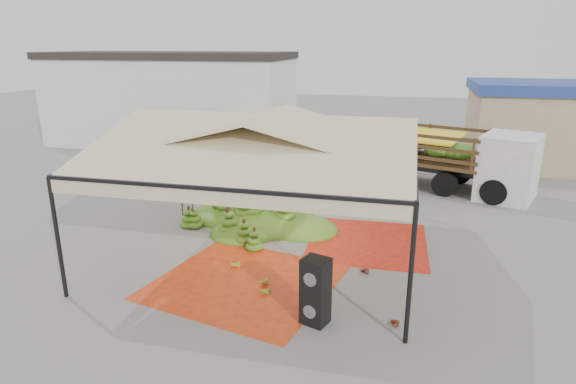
% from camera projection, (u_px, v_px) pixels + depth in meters
% --- Properties ---
extents(ground, '(90.00, 90.00, 0.00)m').
position_uv_depth(ground, '(270.00, 247.00, 14.47)').
color(ground, slate).
rests_on(ground, ground).
extents(canopy_tent, '(8.10, 8.10, 4.00)m').
position_uv_depth(canopy_tent, '(269.00, 139.00, 13.49)').
color(canopy_tent, black).
rests_on(canopy_tent, ground).
extents(building_white, '(14.30, 6.30, 5.40)m').
position_uv_depth(building_white, '(172.00, 98.00, 28.91)').
color(building_white, silver).
rests_on(building_white, ground).
extents(building_tan, '(6.30, 5.30, 4.10)m').
position_uv_depth(building_tan, '(536.00, 124.00, 23.69)').
color(building_tan, tan).
rests_on(building_tan, ground).
extents(tarp_left, '(5.10, 4.94, 0.01)m').
position_uv_depth(tarp_left, '(245.00, 282.00, 12.34)').
color(tarp_left, '#E84815').
rests_on(tarp_left, ground).
extents(tarp_right, '(3.63, 3.80, 0.01)m').
position_uv_depth(tarp_right, '(368.00, 242.00, 14.83)').
color(tarp_right, red).
rests_on(tarp_right, ground).
extents(banana_heap, '(6.57, 5.90, 1.18)m').
position_uv_depth(banana_heap, '(264.00, 208.00, 16.11)').
color(banana_heap, '#457618').
rests_on(banana_heap, ground).
extents(hand_yellow_a, '(0.55, 0.49, 0.21)m').
position_uv_depth(hand_yellow_a, '(234.00, 262.00, 13.21)').
color(hand_yellow_a, gold).
rests_on(hand_yellow_a, ground).
extents(hand_yellow_b, '(0.48, 0.40, 0.22)m').
position_uv_depth(hand_yellow_b, '(261.00, 280.00, 12.24)').
color(hand_yellow_b, gold).
rests_on(hand_yellow_b, ground).
extents(hand_red_a, '(0.49, 0.43, 0.20)m').
position_uv_depth(hand_red_a, '(391.00, 322.00, 10.39)').
color(hand_red_a, '#5F2615').
rests_on(hand_red_a, ground).
extents(hand_red_b, '(0.56, 0.52, 0.20)m').
position_uv_depth(hand_red_b, '(362.00, 271.00, 12.74)').
color(hand_red_b, '#5F1D15').
rests_on(hand_red_b, ground).
extents(hand_green, '(0.53, 0.50, 0.19)m').
position_uv_depth(hand_green, '(264.00, 289.00, 11.82)').
color(hand_green, '#567F1A').
rests_on(hand_green, ground).
extents(hanging_bunches, '(4.74, 0.24, 0.20)m').
position_uv_depth(hanging_bunches, '(291.00, 152.00, 15.05)').
color(hanging_bunches, '#377718').
rests_on(hanging_bunches, ground).
extents(speaker_stack, '(0.68, 0.64, 1.52)m').
position_uv_depth(speaker_stack, '(315.00, 291.00, 10.34)').
color(speaker_stack, black).
rests_on(speaker_stack, ground).
extents(banana_leaves, '(0.96, 1.36, 3.70)m').
position_uv_depth(banana_leaves, '(185.00, 216.00, 17.11)').
color(banana_leaves, '#2F7920').
rests_on(banana_leaves, ground).
extents(vendor, '(0.69, 0.47, 1.83)m').
position_uv_depth(vendor, '(274.00, 174.00, 18.99)').
color(vendor, gray).
rests_on(vendor, ground).
extents(truck_left, '(6.30, 4.25, 2.05)m').
position_uv_depth(truck_left, '(250.00, 140.00, 23.88)').
color(truck_left, '#452617').
rests_on(truck_left, ground).
extents(truck_right, '(7.76, 4.95, 2.52)m').
position_uv_depth(truck_right, '(448.00, 152.00, 19.91)').
color(truck_right, '#53361B').
rests_on(truck_right, ground).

